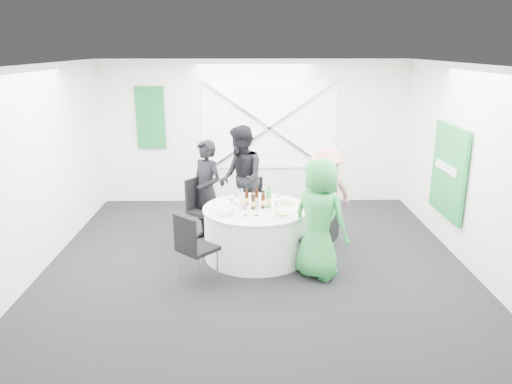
{
  "coord_description": "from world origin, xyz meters",
  "views": [
    {
      "loc": [
        -0.11,
        -6.73,
        3.04
      ],
      "look_at": [
        0.0,
        0.2,
        1.0
      ],
      "focal_mm": 35.0,
      "sensor_mm": 36.0,
      "label": 1
    }
  ],
  "objects_px": {
    "chair_back": "(252,199)",
    "clear_water_bottle": "(242,201)",
    "person_woman_green": "(320,219)",
    "chair_back_left": "(202,204)",
    "chair_front_left": "(193,244)",
    "green_water_bottle": "(269,199)",
    "banquet_table": "(256,232)",
    "person_woman_pink": "(326,194)",
    "person_man_back_left": "(207,191)",
    "chair_front_right": "(325,233)",
    "person_man_back": "(241,179)",
    "chair_back_right": "(313,208)"
  },
  "relations": [
    {
      "from": "chair_front_left",
      "to": "person_man_back",
      "type": "distance_m",
      "value": 2.11
    },
    {
      "from": "person_man_back_left",
      "to": "person_woman_green",
      "type": "xyz_separation_m",
      "value": [
        1.61,
        -1.37,
        0.01
      ]
    },
    {
      "from": "person_man_back_left",
      "to": "chair_back_left",
      "type": "bearing_deg",
      "value": -124.93
    },
    {
      "from": "banquet_table",
      "to": "chair_front_left",
      "type": "height_order",
      "value": "chair_front_left"
    },
    {
      "from": "chair_back_left",
      "to": "person_man_back_left",
      "type": "height_order",
      "value": "person_man_back_left"
    },
    {
      "from": "chair_back",
      "to": "person_woman_pink",
      "type": "height_order",
      "value": "person_woman_pink"
    },
    {
      "from": "chair_back",
      "to": "green_water_bottle",
      "type": "xyz_separation_m",
      "value": [
        0.24,
        -1.19,
        0.37
      ]
    },
    {
      "from": "chair_back_right",
      "to": "green_water_bottle",
      "type": "xyz_separation_m",
      "value": [
        -0.71,
        -0.48,
        0.3
      ]
    },
    {
      "from": "chair_back_right",
      "to": "chair_back",
      "type": "bearing_deg",
      "value": -155.7
    },
    {
      "from": "chair_front_left",
      "to": "clear_water_bottle",
      "type": "bearing_deg",
      "value": -84.07
    },
    {
      "from": "clear_water_bottle",
      "to": "person_man_back_left",
      "type": "bearing_deg",
      "value": 127.42
    },
    {
      "from": "chair_front_left",
      "to": "clear_water_bottle",
      "type": "relative_size",
      "value": 3.16
    },
    {
      "from": "banquet_table",
      "to": "chair_back_left",
      "type": "height_order",
      "value": "chair_back_left"
    },
    {
      "from": "chair_back_left",
      "to": "chair_back_right",
      "type": "height_order",
      "value": "chair_back_left"
    },
    {
      "from": "green_water_bottle",
      "to": "chair_back",
      "type": "bearing_deg",
      "value": 101.34
    },
    {
      "from": "banquet_table",
      "to": "person_woman_green",
      "type": "relative_size",
      "value": 0.95
    },
    {
      "from": "chair_back_left",
      "to": "chair_back_right",
      "type": "distance_m",
      "value": 1.77
    },
    {
      "from": "person_man_back",
      "to": "chair_front_right",
      "type": "bearing_deg",
      "value": 24.13
    },
    {
      "from": "chair_back",
      "to": "clear_water_bottle",
      "type": "xyz_separation_m",
      "value": [
        -0.15,
        -1.26,
        0.37
      ]
    },
    {
      "from": "chair_back_right",
      "to": "chair_front_left",
      "type": "bearing_deg",
      "value": -80.58
    },
    {
      "from": "chair_back_left",
      "to": "chair_front_left",
      "type": "relative_size",
      "value": 1.07
    },
    {
      "from": "banquet_table",
      "to": "clear_water_bottle",
      "type": "distance_m",
      "value": 0.54
    },
    {
      "from": "chair_back",
      "to": "chair_back_right",
      "type": "bearing_deg",
      "value": -38.91
    },
    {
      "from": "chair_front_left",
      "to": "person_man_back_left",
      "type": "distance_m",
      "value": 1.6
    },
    {
      "from": "green_water_bottle",
      "to": "clear_water_bottle",
      "type": "xyz_separation_m",
      "value": [
        -0.39,
        -0.08,
        -0.01
      ]
    },
    {
      "from": "chair_front_right",
      "to": "chair_front_left",
      "type": "xyz_separation_m",
      "value": [
        -1.78,
        -0.38,
        0.01
      ]
    },
    {
      "from": "person_woman_green",
      "to": "person_woman_pink",
      "type": "bearing_deg",
      "value": -63.23
    },
    {
      "from": "chair_front_left",
      "to": "chair_back_right",
      "type": "bearing_deg",
      "value": -97.94
    },
    {
      "from": "chair_back_right",
      "to": "person_woman_green",
      "type": "height_order",
      "value": "person_woman_green"
    },
    {
      "from": "chair_back",
      "to": "clear_water_bottle",
      "type": "relative_size",
      "value": 2.89
    },
    {
      "from": "person_woman_green",
      "to": "clear_water_bottle",
      "type": "bearing_deg",
      "value": 8.18
    },
    {
      "from": "person_man_back",
      "to": "clear_water_bottle",
      "type": "xyz_separation_m",
      "value": [
        0.03,
        -1.17,
        -0.02
      ]
    },
    {
      "from": "chair_front_right",
      "to": "person_woman_green",
      "type": "distance_m",
      "value": 0.34
    },
    {
      "from": "person_man_back",
      "to": "green_water_bottle",
      "type": "relative_size",
      "value": 5.61
    },
    {
      "from": "banquet_table",
      "to": "chair_back",
      "type": "relative_size",
      "value": 1.78
    },
    {
      "from": "person_man_back",
      "to": "person_woman_green",
      "type": "xyz_separation_m",
      "value": [
        1.07,
        -1.79,
        -0.07
      ]
    },
    {
      "from": "chair_back_right",
      "to": "person_woman_pink",
      "type": "xyz_separation_m",
      "value": [
        0.22,
        0.13,
        0.18
      ]
    },
    {
      "from": "chair_back",
      "to": "chair_back_left",
      "type": "xyz_separation_m",
      "value": [
        -0.81,
        -0.53,
        0.09
      ]
    },
    {
      "from": "banquet_table",
      "to": "person_woman_green",
      "type": "height_order",
      "value": "person_woman_green"
    },
    {
      "from": "chair_back",
      "to": "person_man_back_left",
      "type": "distance_m",
      "value": 0.94
    },
    {
      "from": "banquet_table",
      "to": "person_woman_green",
      "type": "bearing_deg",
      "value": -38.97
    },
    {
      "from": "chair_front_left",
      "to": "person_woman_green",
      "type": "height_order",
      "value": "person_woman_green"
    },
    {
      "from": "chair_back",
      "to": "green_water_bottle",
      "type": "distance_m",
      "value": 1.27
    },
    {
      "from": "chair_back_left",
      "to": "person_woman_green",
      "type": "bearing_deg",
      "value": -90.42
    },
    {
      "from": "person_woman_pink",
      "to": "green_water_bottle",
      "type": "relative_size",
      "value": 4.81
    },
    {
      "from": "person_woman_green",
      "to": "chair_back_right",
      "type": "bearing_deg",
      "value": -54.07
    },
    {
      "from": "chair_front_right",
      "to": "person_man_back",
      "type": "distance_m",
      "value": 2.03
    },
    {
      "from": "banquet_table",
      "to": "chair_front_left",
      "type": "relative_size",
      "value": 1.63
    },
    {
      "from": "chair_front_right",
      "to": "person_woman_pink",
      "type": "bearing_deg",
      "value": -160.73
    },
    {
      "from": "green_water_bottle",
      "to": "clear_water_bottle",
      "type": "distance_m",
      "value": 0.4
    }
  ]
}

